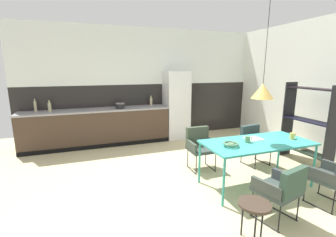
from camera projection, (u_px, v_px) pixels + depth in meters
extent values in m
plane|color=#C3B88A|center=(196.00, 189.00, 3.77)|extent=(8.49, 8.49, 0.00)
cube|color=black|center=(147.00, 111.00, 6.56)|extent=(6.53, 0.12, 1.48)
cube|color=white|center=(146.00, 56.00, 6.25)|extent=(6.53, 0.12, 1.48)
cube|color=#423125|center=(98.00, 128.00, 5.86)|extent=(3.54, 0.60, 0.88)
cube|color=gray|center=(97.00, 110.00, 5.76)|extent=(3.57, 0.63, 0.04)
cube|color=black|center=(100.00, 146.00, 5.66)|extent=(3.54, 0.01, 0.10)
cube|color=silver|center=(176.00, 105.00, 6.43)|extent=(0.63, 0.60, 1.84)
cube|color=teal|center=(258.00, 143.00, 3.75)|extent=(1.77, 0.82, 0.03)
cylinder|color=teal|center=(199.00, 163.00, 3.90)|extent=(0.04, 0.04, 0.72)
cylinder|color=teal|center=(279.00, 151.00, 4.45)|extent=(0.04, 0.04, 0.72)
cylinder|color=teal|center=(224.00, 183.00, 3.22)|extent=(0.04, 0.04, 0.72)
cylinder|color=teal|center=(314.00, 166.00, 3.76)|extent=(0.04, 0.04, 0.72)
cube|color=#343F3B|center=(202.00, 149.00, 4.43)|extent=(0.48, 0.46, 0.06)
cube|color=#394635|center=(197.00, 136.00, 4.57)|extent=(0.46, 0.08, 0.36)
cube|color=#373E3B|center=(212.00, 143.00, 4.47)|extent=(0.05, 0.41, 0.14)
cube|color=#384339|center=(191.00, 145.00, 4.33)|extent=(0.05, 0.41, 0.14)
cylinder|color=black|center=(215.00, 162.00, 4.36)|extent=(0.02, 0.02, 0.37)
cylinder|color=black|center=(196.00, 165.00, 4.23)|extent=(0.02, 0.02, 0.37)
cylinder|color=black|center=(206.00, 155.00, 4.71)|extent=(0.02, 0.02, 0.37)
cylinder|color=black|center=(188.00, 158.00, 4.58)|extent=(0.02, 0.02, 0.37)
cylinder|color=black|center=(210.00, 167.00, 4.57)|extent=(0.02, 0.41, 0.02)
cylinder|color=black|center=(192.00, 170.00, 4.44)|extent=(0.02, 0.41, 0.02)
cube|color=#343F3B|center=(276.00, 190.00, 2.94)|extent=(0.57, 0.56, 0.06)
cube|color=#2C4436|center=(294.00, 182.00, 2.73)|extent=(0.46, 0.19, 0.33)
cube|color=#384039|center=(266.00, 188.00, 2.80)|extent=(0.15, 0.41, 0.14)
cube|color=#373C3F|center=(287.00, 178.00, 3.04)|extent=(0.15, 0.41, 0.14)
cylinder|color=black|center=(252.00, 203.00, 3.04)|extent=(0.02, 0.02, 0.37)
cylinder|color=black|center=(271.00, 194.00, 3.25)|extent=(0.02, 0.02, 0.37)
cylinder|color=black|center=(279.00, 219.00, 2.72)|extent=(0.02, 0.02, 0.37)
cylinder|color=black|center=(298.00, 208.00, 2.94)|extent=(0.02, 0.02, 0.37)
cylinder|color=black|center=(264.00, 223.00, 2.92)|extent=(0.11, 0.41, 0.02)
cylinder|color=black|center=(282.00, 213.00, 3.13)|extent=(0.11, 0.41, 0.02)
cube|color=#343F3B|center=(257.00, 144.00, 4.66)|extent=(0.53, 0.51, 0.06)
cube|color=#2D4042|center=(250.00, 133.00, 4.79)|extent=(0.46, 0.13, 0.32)
cube|color=#304339|center=(265.00, 138.00, 4.73)|extent=(0.10, 0.42, 0.14)
cube|color=#393F39|center=(249.00, 141.00, 4.54)|extent=(0.10, 0.42, 0.14)
cylinder|color=black|center=(270.00, 156.00, 4.63)|extent=(0.02, 0.02, 0.39)
cylinder|color=black|center=(256.00, 160.00, 4.45)|extent=(0.02, 0.02, 0.39)
cylinder|color=black|center=(256.00, 150.00, 4.96)|extent=(0.02, 0.02, 0.39)
cylinder|color=black|center=(241.00, 153.00, 4.79)|extent=(0.02, 0.02, 0.39)
cylinder|color=black|center=(262.00, 162.00, 4.83)|extent=(0.06, 0.41, 0.02)
cylinder|color=black|center=(248.00, 165.00, 4.66)|extent=(0.06, 0.41, 0.02)
cube|color=#343F3B|center=(328.00, 178.00, 3.28)|extent=(0.56, 0.54, 0.06)
cube|color=#363C36|center=(321.00, 175.00, 3.15)|extent=(0.13, 0.42, 0.14)
cylinder|color=black|center=(305.00, 190.00, 3.38)|extent=(0.02, 0.02, 0.36)
cylinder|color=black|center=(320.00, 183.00, 3.58)|extent=(0.02, 0.02, 0.36)
cylinder|color=black|center=(334.00, 202.00, 3.06)|extent=(0.02, 0.02, 0.36)
cylinder|color=black|center=(317.00, 207.00, 3.26)|extent=(0.09, 0.41, 0.02)
cylinder|color=black|center=(332.00, 199.00, 3.46)|extent=(0.09, 0.41, 0.02)
cylinder|color=#4C704C|center=(231.00, 145.00, 3.52)|extent=(0.11, 0.11, 0.05)
torus|color=#477152|center=(231.00, 144.00, 3.51)|extent=(0.24, 0.24, 0.04)
cube|color=white|center=(250.00, 139.00, 3.88)|extent=(0.13, 0.24, 0.01)
cube|color=white|center=(257.00, 138.00, 3.92)|extent=(0.13, 0.24, 0.01)
cube|color=#334C8C|center=(254.00, 138.00, 3.89)|extent=(0.01, 0.24, 0.00)
cylinder|color=gold|center=(292.00, 136.00, 3.89)|extent=(0.07, 0.07, 0.10)
torus|color=gold|center=(294.00, 135.00, 3.90)|extent=(0.07, 0.01, 0.07)
cylinder|color=#5B8456|center=(248.00, 139.00, 3.71)|extent=(0.08, 0.08, 0.10)
torus|color=#5B8456|center=(250.00, 139.00, 3.73)|extent=(0.07, 0.01, 0.07)
cylinder|color=black|center=(120.00, 106.00, 5.87)|extent=(0.23, 0.23, 0.12)
cylinder|color=gray|center=(120.00, 103.00, 5.86)|extent=(0.24, 0.24, 0.01)
sphere|color=black|center=(120.00, 103.00, 5.85)|extent=(0.02, 0.02, 0.02)
cylinder|color=tan|center=(50.00, 107.00, 5.40)|extent=(0.07, 0.07, 0.20)
cylinder|color=tan|center=(49.00, 102.00, 5.37)|extent=(0.03, 0.03, 0.06)
cylinder|color=tan|center=(35.00, 106.00, 5.42)|extent=(0.06, 0.06, 0.24)
cylinder|color=tan|center=(35.00, 100.00, 5.39)|extent=(0.03, 0.03, 0.06)
cylinder|color=tan|center=(151.00, 102.00, 6.31)|extent=(0.07, 0.07, 0.21)
cylinder|color=tan|center=(151.00, 97.00, 6.28)|extent=(0.04, 0.04, 0.06)
cylinder|color=#382B21|center=(255.00, 204.00, 2.55)|extent=(0.36, 0.36, 0.03)
cylinder|color=black|center=(262.00, 221.00, 2.64)|extent=(0.02, 0.02, 0.44)
cylinder|color=black|center=(242.00, 218.00, 2.68)|extent=(0.02, 0.02, 0.44)
cylinder|color=black|center=(255.00, 231.00, 2.48)|extent=(0.02, 0.02, 0.44)
cube|color=black|center=(288.00, 119.00, 5.11)|extent=(0.30, 0.03, 1.63)
cube|color=black|center=(333.00, 131.00, 4.19)|extent=(0.30, 0.03, 1.63)
cube|color=black|center=(305.00, 151.00, 4.77)|extent=(0.30, 0.98, 0.02)
cube|color=beige|center=(302.00, 144.00, 4.81)|extent=(0.18, 0.10, 0.22)
cube|color=black|center=(308.00, 121.00, 4.63)|extent=(0.30, 0.98, 0.02)
cube|color=black|center=(313.00, 89.00, 4.50)|extent=(0.30, 0.98, 0.02)
cylinder|color=black|center=(267.00, 41.00, 3.41)|extent=(0.01, 0.01, 1.24)
cone|color=gold|center=(263.00, 91.00, 3.57)|extent=(0.34, 0.34, 0.23)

